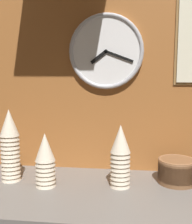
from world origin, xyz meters
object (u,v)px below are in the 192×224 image
object	(u,v)px
cup_stack_center_right	(120,156)
wall_clock	(106,52)
cup_stack_center_left	(45,160)
cup_stack_left	(10,145)
bowl_stack_right	(176,170)

from	to	relation	value
cup_stack_center_right	wall_clock	world-z (taller)	wall_clock
wall_clock	cup_stack_center_right	bearing A→B (deg)	-68.00
cup_stack_center_left	wall_clock	bearing A→B (deg)	44.26
cup_stack_left	bowl_stack_right	distance (m)	0.74
cup_stack_center_left	cup_stack_center_right	bearing A→B (deg)	6.19
cup_stack_left	cup_stack_center_right	size ratio (longest dim) A/B	1.21
cup_stack_center_left	wall_clock	xyz separation A→B (m)	(0.24, 0.23, 0.46)
cup_stack_center_left	cup_stack_left	bearing A→B (deg)	165.08
cup_stack_center_left	bowl_stack_right	distance (m)	0.57
cup_stack_left	bowl_stack_right	size ratio (longest dim) A/B	2.00
cup_stack_center_left	cup_stack_left	world-z (taller)	cup_stack_left
cup_stack_center_left	wall_clock	world-z (taller)	wall_clock
cup_stack_center_right	wall_clock	size ratio (longest dim) A/B	0.76
cup_stack_left	wall_clock	world-z (taller)	wall_clock
cup_stack_center_left	cup_stack_center_right	size ratio (longest dim) A/B	0.86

